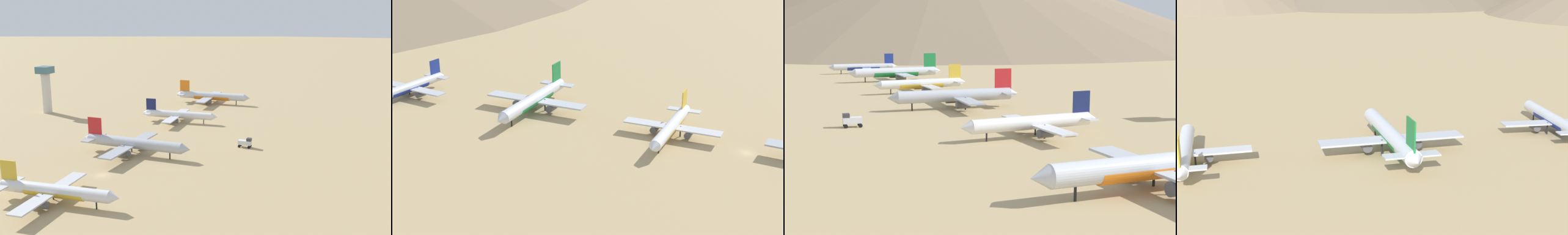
{
  "view_description": "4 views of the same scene",
  "coord_description": "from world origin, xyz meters",
  "views": [
    {
      "loc": [
        73.73,
        -123.72,
        52.49
      ],
      "look_at": [
        8.4,
        72.84,
        4.06
      ],
      "focal_mm": 41.42,
      "sensor_mm": 36.0,
      "label": 1
    },
    {
      "loc": [
        169.43,
        29.61,
        75.27
      ],
      "look_at": [
        4.01,
        -51.21,
        4.1
      ],
      "focal_mm": 55.36,
      "sensor_mm": 36.0,
      "label": 2
    },
    {
      "loc": [
        61.97,
        205.32,
        28.25
      ],
      "look_at": [
        6.16,
        61.0,
        3.12
      ],
      "focal_mm": 53.36,
      "sensor_mm": 36.0,
      "label": 3
    },
    {
      "loc": [
        -135.73,
        -40.29,
        46.68
      ],
      "look_at": [
        9.86,
        -73.55,
        6.15
      ],
      "focal_mm": 50.95,
      "sensor_mm": 36.0,
      "label": 4
    }
  ],
  "objects": [
    {
      "name": "parked_jet_5",
      "position": [
        0.22,
        126.96,
        4.34
      ],
      "size": [
        45.12,
        36.53,
        13.05
      ],
      "color": "silver",
      "rests_on": "ground"
    },
    {
      "name": "parked_jet_3",
      "position": [
        -0.01,
        23.35,
        4.4
      ],
      "size": [
        45.27,
        36.75,
        13.06
      ],
      "color": "#B2B7C1",
      "rests_on": "ground"
    },
    {
      "name": "parked_jet_4",
      "position": [
        -1.96,
        76.99,
        3.73
      ],
      "size": [
        38.39,
        31.16,
        11.07
      ],
      "color": "white",
      "rests_on": "ground"
    },
    {
      "name": "ground_plane",
      "position": [
        0.0,
        0.0,
        0.0
      ],
      "size": [
        1800.0,
        1800.0,
        0.0
      ],
      "primitive_type": "plane",
      "color": "tan"
    },
    {
      "name": "service_truck",
      "position": [
        38.26,
        46.02,
        2.08
      ],
      "size": [
        5.29,
        2.86,
        3.9
      ],
      "color": "silver",
      "rests_on": "ground"
    },
    {
      "name": "parked_jet_1",
      "position": [
        -2.49,
        -75.45,
        4.48
      ],
      "size": [
        46.65,
        37.81,
        13.47
      ],
      "color": "silver",
      "rests_on": "ground"
    },
    {
      "name": "parked_jet_2",
      "position": [
        -1.17,
        -24.21,
        3.78
      ],
      "size": [
        39.39,
        31.97,
        11.37
      ],
      "color": "silver",
      "rests_on": "ground"
    },
    {
      "name": "parked_jet_0",
      "position": [
        4.53,
        -126.28,
        3.7
      ],
      "size": [
        38.58,
        31.39,
        11.12
      ],
      "color": "silver",
      "rests_on": "ground"
    }
  ]
}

